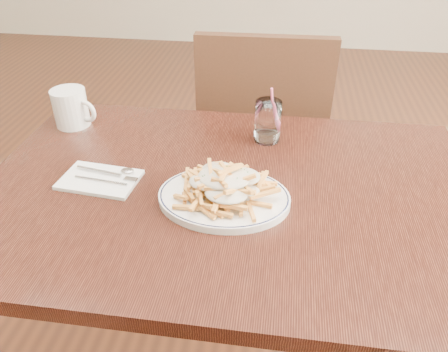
% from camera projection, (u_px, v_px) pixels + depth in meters
% --- Properties ---
extents(table, '(1.20, 0.80, 0.75)m').
position_uv_depth(table, '(228.00, 212.00, 1.09)').
color(table, black).
rests_on(table, ground).
extents(chair_far, '(0.46, 0.46, 0.97)m').
position_uv_depth(chair_far, '(262.00, 138.00, 1.65)').
color(chair_far, black).
rests_on(chair_far, ground).
extents(fries_plate, '(0.34, 0.31, 0.02)m').
position_uv_depth(fries_plate, '(224.00, 198.00, 0.99)').
color(fries_plate, white).
rests_on(fries_plate, table).
extents(loaded_fries, '(0.26, 0.22, 0.07)m').
position_uv_depth(loaded_fries, '(224.00, 182.00, 0.97)').
color(loaded_fries, gold).
rests_on(loaded_fries, fries_plate).
extents(napkin, '(0.20, 0.14, 0.01)m').
position_uv_depth(napkin, '(100.00, 180.00, 1.06)').
color(napkin, white).
rests_on(napkin, table).
extents(cutlery, '(0.17, 0.07, 0.01)m').
position_uv_depth(cutlery, '(100.00, 176.00, 1.06)').
color(cutlery, silver).
rests_on(cutlery, napkin).
extents(water_glass, '(0.07, 0.07, 0.16)m').
position_uv_depth(water_glass, '(268.00, 123.00, 1.21)').
color(water_glass, white).
rests_on(water_glass, table).
extents(coffee_mug, '(0.14, 0.10, 0.11)m').
position_uv_depth(coffee_mug, '(71.00, 108.00, 1.28)').
color(coffee_mug, white).
rests_on(coffee_mug, table).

